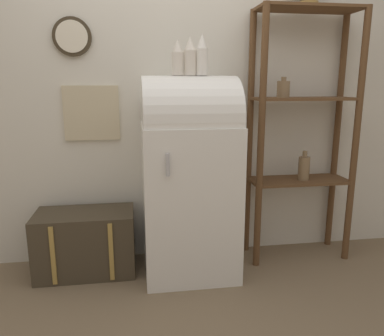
% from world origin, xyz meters
% --- Properties ---
extents(ground_plane, '(12.00, 12.00, 0.00)m').
position_xyz_m(ground_plane, '(0.00, 0.00, 0.00)').
color(ground_plane, '#7A664C').
extents(wall_back, '(7.00, 0.09, 2.70)m').
position_xyz_m(wall_back, '(-0.00, 0.57, 1.35)').
color(wall_back, silver).
rests_on(wall_back, ground_plane).
extents(refrigerator, '(0.65, 0.64, 1.42)m').
position_xyz_m(refrigerator, '(-0.00, 0.25, 0.74)').
color(refrigerator, white).
rests_on(refrigerator, ground_plane).
extents(suitcase_trunk, '(0.70, 0.39, 0.46)m').
position_xyz_m(suitcase_trunk, '(-0.76, 0.32, 0.23)').
color(suitcase_trunk, '#423828').
rests_on(suitcase_trunk, ground_plane).
extents(shelf_unit, '(0.79, 0.32, 1.90)m').
position_xyz_m(shelf_unit, '(0.88, 0.37, 1.06)').
color(shelf_unit, brown).
rests_on(shelf_unit, ground_plane).
extents(vase_left, '(0.08, 0.08, 0.23)m').
position_xyz_m(vase_left, '(-0.08, 0.25, 1.52)').
color(vase_left, silver).
rests_on(vase_left, refrigerator).
extents(vase_center, '(0.08, 0.08, 0.25)m').
position_xyz_m(vase_center, '(0.01, 0.25, 1.53)').
color(vase_center, silver).
rests_on(vase_center, refrigerator).
extents(vase_right, '(0.08, 0.08, 0.27)m').
position_xyz_m(vase_right, '(0.09, 0.23, 1.54)').
color(vase_right, white).
rests_on(vase_right, refrigerator).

